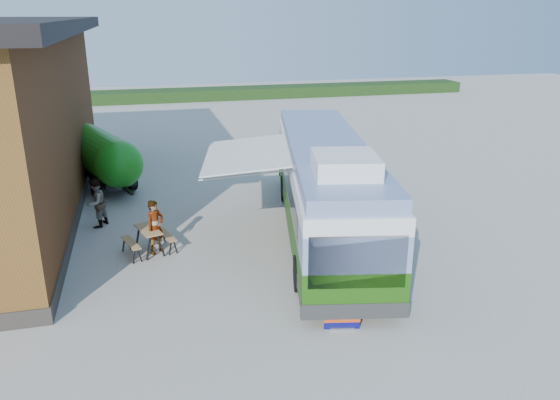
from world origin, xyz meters
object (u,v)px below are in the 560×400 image
object	(u,v)px
person_b	(96,203)
slurry_tanker	(102,155)
banner	(343,298)
picnic_table	(149,235)
person_a	(155,227)
bus	(325,184)

from	to	relation	value
person_b	slurry_tanker	bearing A→B (deg)	-148.51
banner	person_b	world-z (taller)	banner
picnic_table	person_b	bearing A→B (deg)	103.98
banner	picnic_table	world-z (taller)	banner
person_a	person_b	world-z (taller)	person_b
banner	slurry_tanker	xyz separation A→B (m)	(-6.48, 14.36, 0.59)
bus	picnic_table	size ratio (longest dim) A/B	7.21
bus	picnic_table	xyz separation A→B (m)	(-6.27, -0.10, -1.28)
person_b	slurry_tanker	world-z (taller)	slurry_tanker
bus	picnic_table	bearing A→B (deg)	-167.24
banner	picnic_table	xyz separation A→B (m)	(-4.65, 6.08, -0.24)
bus	person_b	bearing A→B (deg)	172.51
banner	person_a	world-z (taller)	banner
person_a	person_b	size ratio (longest dim) A/B	0.99
person_b	slurry_tanker	size ratio (longest dim) A/B	0.28
bus	slurry_tanker	distance (m)	11.52
bus	slurry_tanker	size ratio (longest dim) A/B	2.02
person_b	banner	bearing A→B (deg)	67.19
person_a	slurry_tanker	size ratio (longest dim) A/B	0.28
person_a	person_b	xyz separation A→B (m)	(-2.07, 2.99, 0.01)
picnic_table	person_a	world-z (taller)	person_a
slurry_tanker	picnic_table	bearing A→B (deg)	-98.51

